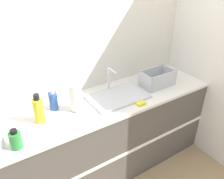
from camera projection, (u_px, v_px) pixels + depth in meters
The scene contains 10 objects.
wall_back at pixel (88, 54), 2.23m from camera, with size 4.75×0.06×2.60m.
wall_right at pixel (194, 43), 2.54m from camera, with size 0.06×2.63×2.60m.
counter_cabinet at pixel (107, 136), 2.38m from camera, with size 2.37×0.65×0.92m.
sink at pixel (117, 96), 2.20m from camera, with size 0.59×0.38×0.27m.
paper_towel_roll at pixel (75, 97), 1.95m from camera, with size 0.11×0.11×0.26m.
dish_rack at pixel (157, 80), 2.41m from camera, with size 0.36×0.22×0.18m.
bottle_yellow at pixel (39, 110), 1.81m from camera, with size 0.09×0.09×0.26m.
bottle_blue at pixel (53, 100), 1.98m from camera, with size 0.08×0.08×0.21m.
bottle_green at pixel (16, 140), 1.56m from camera, with size 0.09×0.09×0.16m.
sponge at pixel (141, 103), 2.09m from camera, with size 0.09×0.06×0.02m.
Camera 1 is at (-0.94, -1.27, 2.06)m, focal length 35.00 mm.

